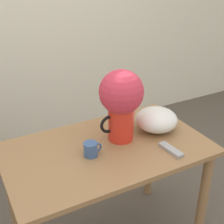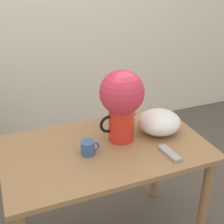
% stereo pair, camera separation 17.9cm
% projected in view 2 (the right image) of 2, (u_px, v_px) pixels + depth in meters
% --- Properties ---
extents(wall_back, '(8.00, 0.05, 2.60)m').
position_uv_depth(wall_back, '(52.00, 12.00, 2.96)').
color(wall_back, '#EDE5CC').
rests_on(wall_back, ground_plane).
extents(table, '(1.19, 0.71, 0.78)m').
position_uv_depth(table, '(106.00, 165.00, 1.88)').
color(table, olive).
rests_on(table, ground_plane).
extents(flower_vase, '(0.27, 0.26, 0.44)m').
position_uv_depth(flower_vase, '(122.00, 100.00, 1.78)').
color(flower_vase, red).
rests_on(flower_vase, table).
extents(coffee_mug, '(0.11, 0.08, 0.08)m').
position_uv_depth(coffee_mug, '(88.00, 148.00, 1.73)').
color(coffee_mug, '#385689').
rests_on(coffee_mug, table).
extents(white_bowl, '(0.27, 0.27, 0.14)m').
position_uv_depth(white_bowl, '(159.00, 122.00, 1.94)').
color(white_bowl, silver).
rests_on(white_bowl, table).
extents(remote_control, '(0.06, 0.17, 0.02)m').
position_uv_depth(remote_control, '(170.00, 153.00, 1.74)').
color(remote_control, '#999999').
rests_on(remote_control, table).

